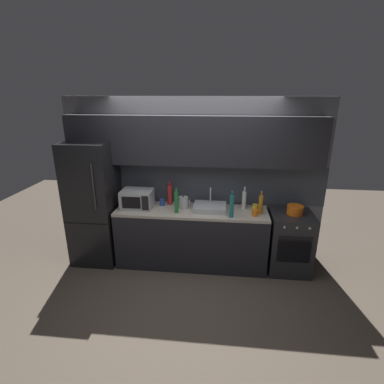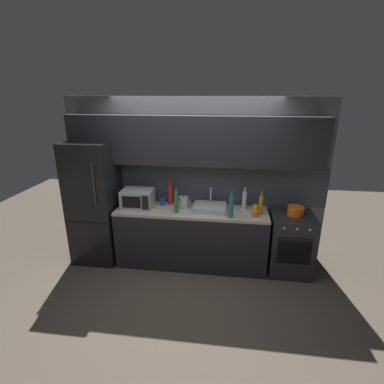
{
  "view_description": "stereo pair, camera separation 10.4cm",
  "coord_description": "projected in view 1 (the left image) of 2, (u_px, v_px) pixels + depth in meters",
  "views": [
    {
      "loc": [
        0.44,
        -3.1,
        2.55
      ],
      "look_at": [
        0.01,
        0.9,
        1.18
      ],
      "focal_mm": 27.42,
      "sensor_mm": 36.0,
      "label": 1
    },
    {
      "loc": [
        0.55,
        -3.09,
        2.55
      ],
      "look_at": [
        0.01,
        0.9,
        1.18
      ],
      "focal_mm": 27.42,
      "sensor_mm": 36.0,
      "label": 2
    }
  ],
  "objects": [
    {
      "name": "refrigerator",
      "position": [
        94.0,
        203.0,
        4.48
      ],
      "size": [
        0.68,
        0.69,
        1.89
      ],
      "color": "black",
      "rests_on": "ground"
    },
    {
      "name": "kettle",
      "position": [
        183.0,
        202.0,
        4.38
      ],
      "size": [
        0.17,
        0.14,
        0.2
      ],
      "color": "#B7BABF",
      "rests_on": "counter_run"
    },
    {
      "name": "wine_bottle_teal",
      "position": [
        232.0,
        206.0,
        4.03
      ],
      "size": [
        0.06,
        0.06,
        0.39
      ],
      "color": "#19666B",
      "rests_on": "counter_run"
    },
    {
      "name": "mug_yellow",
      "position": [
        255.0,
        207.0,
        4.31
      ],
      "size": [
        0.08,
        0.08,
        0.09
      ],
      "primitive_type": "cylinder",
      "color": "gold",
      "rests_on": "counter_run"
    },
    {
      "name": "wine_bottle_amber",
      "position": [
        261.0,
        205.0,
        4.16
      ],
      "size": [
        0.06,
        0.06,
        0.34
      ],
      "color": "#B27019",
      "rests_on": "counter_run"
    },
    {
      "name": "wine_bottle_green",
      "position": [
        176.0,
        202.0,
        4.19
      ],
      "size": [
        0.06,
        0.06,
        0.38
      ],
      "color": "#1E6B2D",
      "rests_on": "counter_run"
    },
    {
      "name": "counter_run",
      "position": [
        191.0,
        237.0,
        4.49
      ],
      "size": [
        2.24,
        0.6,
        0.9
      ],
      "color": "black",
      "rests_on": "ground"
    },
    {
      "name": "ground_plane",
      "position": [
        184.0,
        301.0,
        3.79
      ],
      "size": [
        10.0,
        10.0,
        0.0
      ],
      "primitive_type": "plane",
      "color": "#4C4238"
    },
    {
      "name": "oven_range",
      "position": [
        289.0,
        242.0,
        4.34
      ],
      "size": [
        0.6,
        0.62,
        0.9
      ],
      "color": "#232326",
      "rests_on": "ground"
    },
    {
      "name": "mug_orange",
      "position": [
        255.0,
        213.0,
        4.11
      ],
      "size": [
        0.09,
        0.09,
        0.09
      ],
      "primitive_type": "cylinder",
      "color": "orange",
      "rests_on": "counter_run"
    },
    {
      "name": "back_wall",
      "position": [
        193.0,
        162.0,
        4.41
      ],
      "size": [
        3.98,
        0.44,
        2.5
      ],
      "color": "slate",
      "rests_on": "ground"
    },
    {
      "name": "cooking_pot",
      "position": [
        295.0,
        210.0,
        4.17
      ],
      "size": [
        0.23,
        0.23,
        0.13
      ],
      "color": "orange",
      "rests_on": "oven_range"
    },
    {
      "name": "wine_bottle_clear",
      "position": [
        244.0,
        200.0,
        4.35
      ],
      "size": [
        0.07,
        0.07,
        0.34
      ],
      "color": "silver",
      "rests_on": "counter_run"
    },
    {
      "name": "sink_basin",
      "position": [
        210.0,
        207.0,
        4.33
      ],
      "size": [
        0.48,
        0.38,
        0.3
      ],
      "color": "#ADAFB5",
      "rests_on": "counter_run"
    },
    {
      "name": "wine_bottle_red",
      "position": [
        170.0,
        194.0,
        4.51
      ],
      "size": [
        0.08,
        0.08,
        0.38
      ],
      "color": "#A82323",
      "rests_on": "counter_run"
    },
    {
      "name": "microwave",
      "position": [
        137.0,
        199.0,
        4.4
      ],
      "size": [
        0.46,
        0.35,
        0.27
      ],
      "color": "#A8AAAF",
      "rests_on": "counter_run"
    },
    {
      "name": "mug_blue",
      "position": [
        162.0,
        202.0,
        4.49
      ],
      "size": [
        0.07,
        0.07,
        0.1
      ],
      "primitive_type": "cylinder",
      "color": "#234299",
      "rests_on": "counter_run"
    }
  ]
}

